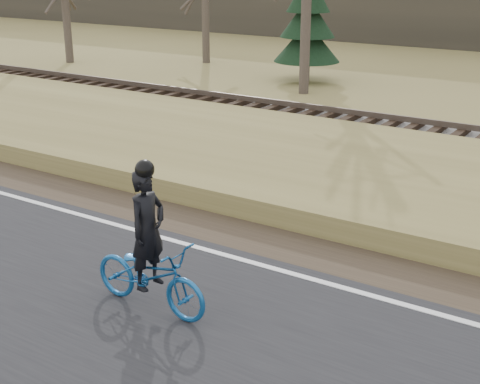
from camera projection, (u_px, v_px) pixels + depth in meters
The scene contains 8 objects.
ground at pixel (73, 221), 12.58m from camera, with size 120.00×120.00×0.00m, color olive.
edge_line at pixel (81, 215), 12.72m from camera, with size 120.00×0.12×0.01m, color silver.
shoulder at pixel (117, 202), 13.53m from camera, with size 120.00×1.60×0.04m, color #473A2B.
embankment at pixel (203, 157), 15.83m from camera, with size 120.00×5.00×0.44m, color olive.
ballast at pixel (282, 124), 18.84m from camera, with size 120.00×3.00×0.45m, color slate.
railroad at pixel (282, 114), 18.74m from camera, with size 120.00×2.40×0.29m.
cyclist at pixel (149, 264), 9.16m from camera, with size 1.94×0.72×2.17m.
conifer at pixel (308, 18), 25.80m from camera, with size 2.60×2.60×5.12m.
Camera 1 is at (8.97, -8.10, 4.74)m, focal length 50.00 mm.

